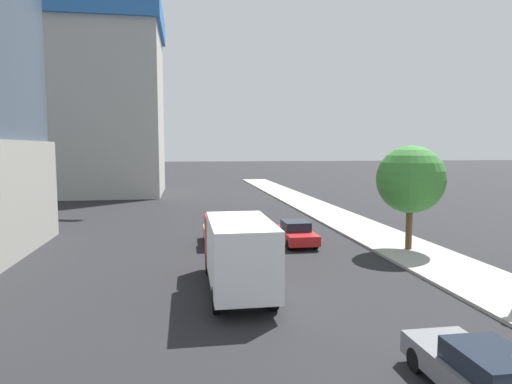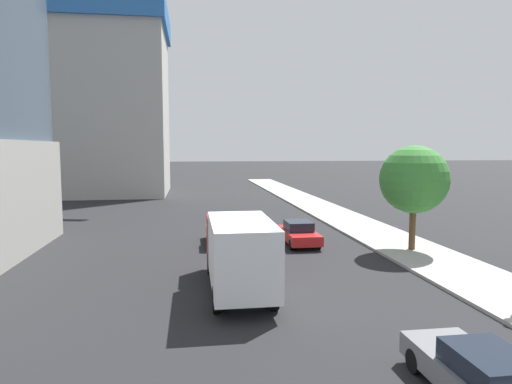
{
  "view_description": "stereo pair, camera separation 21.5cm",
  "coord_description": "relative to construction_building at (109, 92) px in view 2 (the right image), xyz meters",
  "views": [
    {
      "loc": [
        -4.23,
        -1.81,
        5.88
      ],
      "look_at": [
        -1.88,
        12.88,
        4.42
      ],
      "focal_mm": 31.3,
      "sensor_mm": 36.0,
      "label": 1
    },
    {
      "loc": [
        -4.02,
        -1.84,
        5.88
      ],
      "look_at": [
        -1.88,
        12.88,
        4.42
      ],
      "focal_mm": 31.3,
      "sensor_mm": 36.0,
      "label": 2
    }
  ],
  "objects": [
    {
      "name": "car_red",
      "position": [
        16.76,
        -33.3,
        -12.39
      ],
      "size": [
        1.82,
        4.42,
        1.4
      ],
      "color": "red",
      "rests_on": "ground"
    },
    {
      "name": "sidewalk",
      "position": [
        22.69,
        -37.87,
        -12.99
      ],
      "size": [
        4.29,
        120.0,
        0.15
      ],
      "primitive_type": "cube",
      "color": "#9E9B93",
      "rests_on": "ground"
    },
    {
      "name": "construction_building",
      "position": [
        0.0,
        0.0,
        0.0
      ],
      "size": [
        24.96,
        15.33,
        32.67
      ],
      "color": "#B2AFA8",
      "rests_on": "ground"
    },
    {
      "name": "box_truck",
      "position": [
        12.12,
        -41.93,
        -11.31
      ],
      "size": [
        2.37,
        7.33,
        3.11
      ],
      "color": "#B21E1E",
      "rests_on": "ground"
    },
    {
      "name": "car_gray",
      "position": [
        16.76,
        -50.76,
        -12.39
      ],
      "size": [
        1.75,
        4.24,
        1.38
      ],
      "color": "slate",
      "rests_on": "ground"
    },
    {
      "name": "car_gold",
      "position": [
        12.12,
        -32.74,
        -12.37
      ],
      "size": [
        1.91,
        4.29,
        1.43
      ],
      "color": "#AD8938",
      "rests_on": "ground"
    },
    {
      "name": "street_tree",
      "position": [
        22.63,
        -36.27,
        -8.95
      ],
      "size": [
        3.83,
        3.83,
        5.9
      ],
      "color": "brown",
      "rests_on": "sidewalk"
    }
  ]
}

